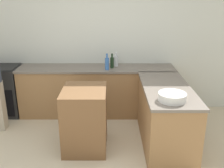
{
  "coord_description": "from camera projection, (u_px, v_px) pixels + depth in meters",
  "views": [
    {
      "loc": [
        0.29,
        -2.77,
        2.21
      ],
      "look_at": [
        0.29,
        0.79,
        0.96
      ],
      "focal_mm": 42.0,
      "sensor_mm": 36.0,
      "label": 1
    }
  ],
  "objects": [
    {
      "name": "counter_back",
      "position": [
        96.0,
        91.0,
        4.95
      ],
      "size": [
        2.86,
        0.61,
        0.92
      ],
      "color": "olive",
      "rests_on": "ground_plane"
    },
    {
      "name": "island_table",
      "position": [
        85.0,
        119.0,
        3.84
      ],
      "size": [
        0.62,
        0.74,
        0.92
      ],
      "color": "brown",
      "rests_on": "ground_plane"
    },
    {
      "name": "range_oven",
      "position": [
        3.0,
        91.0,
        4.94
      ],
      "size": [
        0.67,
        0.59,
        0.93
      ],
      "color": "black",
      "rests_on": "ground_plane"
    },
    {
      "name": "counter_peninsula",
      "position": [
        165.0,
        116.0,
        3.94
      ],
      "size": [
        0.69,
        1.58,
        0.92
      ],
      "color": "olive",
      "rests_on": "ground_plane"
    },
    {
      "name": "wall_back",
      "position": [
        96.0,
        41.0,
        4.96
      ],
      "size": [
        8.0,
        0.06,
        2.7
      ],
      "color": "silver",
      "rests_on": "ground_plane"
    },
    {
      "name": "wine_bottle_dark",
      "position": [
        112.0,
        62.0,
        4.73
      ],
      "size": [
        0.07,
        0.07,
        0.26
      ],
      "color": "black",
      "rests_on": "counter_back"
    },
    {
      "name": "mixing_bowl",
      "position": [
        172.0,
        97.0,
        3.29
      ],
      "size": [
        0.35,
        0.35,
        0.1
      ],
      "color": "white",
      "rests_on": "counter_peninsula"
    },
    {
      "name": "vinegar_bottle_clear",
      "position": [
        116.0,
        61.0,
        4.84
      ],
      "size": [
        0.08,
        0.08,
        0.26
      ],
      "color": "silver",
      "rests_on": "counter_back"
    },
    {
      "name": "water_bottle_blue",
      "position": [
        107.0,
        63.0,
        4.62
      ],
      "size": [
        0.07,
        0.07,
        0.29
      ],
      "color": "#386BB7",
      "rests_on": "counter_back"
    }
  ]
}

